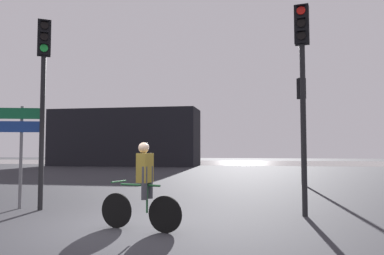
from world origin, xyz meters
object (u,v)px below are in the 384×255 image
direction_sign_post (21,138)px  traffic_light_near_right (302,69)px  traffic_light_far_right (302,110)px  cyclist (143,186)px  traffic_light_near_left (43,78)px  distant_building (125,138)px

direction_sign_post → traffic_light_near_right: bearing=165.0°
traffic_light_near_right → traffic_light_far_right: size_ratio=1.05×
cyclist → traffic_light_near_right: bearing=-42.4°
traffic_light_near_left → traffic_light_near_right: 6.33m
traffic_light_near_left → traffic_light_near_right: bearing=149.5°
distant_building → cyclist: (10.22, -26.66, -1.80)m
traffic_light_far_right → cyclist: 10.97m
traffic_light_near_left → direction_sign_post: traffic_light_near_left is taller
cyclist → distant_building: bearing=35.1°
traffic_light_far_right → cyclist: size_ratio=2.75×
direction_sign_post → cyclist: bearing=137.4°
traffic_light_near_left → cyclist: size_ratio=2.85×
traffic_light_near_left → cyclist: traffic_light_near_left is taller
cyclist → traffic_light_far_right: bearing=-7.6°
distant_building → traffic_light_near_left: (7.01, -24.83, 0.67)m
traffic_light_near_left → distant_building: bearing=-106.8°
distant_building → direction_sign_post: bearing=-75.6°
traffic_light_far_right → direction_sign_post: 11.29m
traffic_light_near_right → cyclist: traffic_light_near_right is taller
distant_building → direction_sign_post: (6.36, -24.72, -0.82)m
distant_building → direction_sign_post: distant_building is taller
distant_building → traffic_light_far_right: 21.92m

